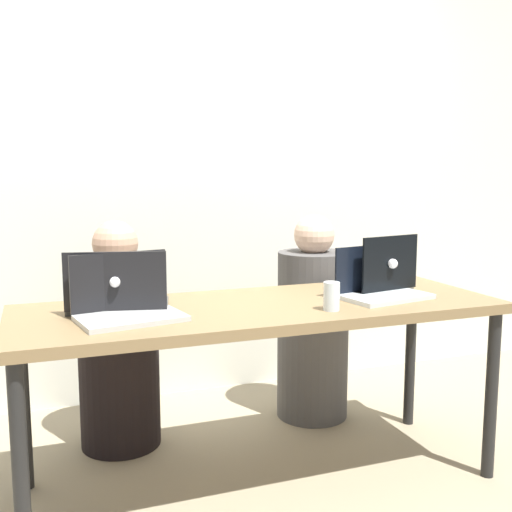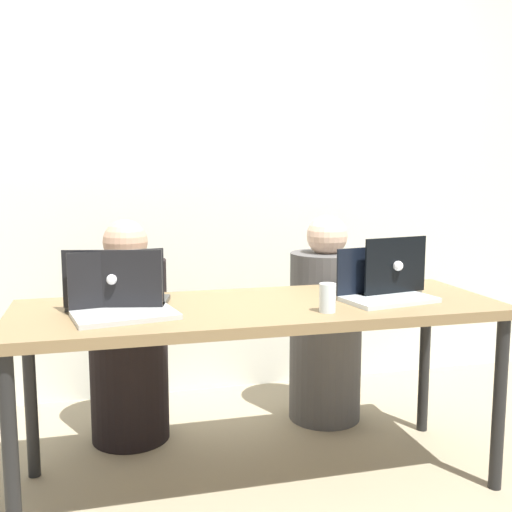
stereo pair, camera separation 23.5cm
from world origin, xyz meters
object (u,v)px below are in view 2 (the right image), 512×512
(laptop_back_left, at_px, (118,295))
(laptop_front_left, at_px, (122,302))
(water_glass_right, at_px, (327,300))
(laptop_back_right, at_px, (382,281))
(laptop_front_right, at_px, (384,289))
(person_on_left, at_px, (128,343))
(person_on_right, at_px, (326,329))

(laptop_back_left, xyz_separation_m, laptop_front_left, (0.01, -0.13, -0.00))
(laptop_front_left, relative_size, water_glass_right, 3.65)
(laptop_back_right, distance_m, laptop_front_right, 0.13)
(laptop_front_left, distance_m, water_glass_right, 0.74)
(laptop_back_right, xyz_separation_m, water_glass_right, (-0.35, -0.26, -0.01))
(person_on_left, xyz_separation_m, laptop_back_left, (-0.05, -0.46, 0.32))
(laptop_back_left, height_order, water_glass_right, laptop_back_left)
(laptop_back_left, distance_m, laptop_front_right, 1.04)
(person_on_right, bearing_deg, water_glass_right, 84.20)
(person_on_left, height_order, laptop_front_right, person_on_left)
(person_on_right, bearing_deg, laptop_front_left, 45.61)
(laptop_back_right, distance_m, water_glass_right, 0.43)
(person_on_left, xyz_separation_m, water_glass_right, (0.69, -0.73, 0.32))
(laptop_back_right, xyz_separation_m, laptop_front_right, (-0.05, -0.11, -0.01))
(laptop_front_left, distance_m, laptop_front_right, 1.02)
(laptop_front_right, bearing_deg, person_on_right, 80.83)
(person_on_left, xyz_separation_m, laptop_front_right, (0.98, -0.59, 0.32))
(laptop_back_left, bearing_deg, water_glass_right, 173.09)
(person_on_right, distance_m, laptop_front_left, 1.21)
(laptop_front_left, bearing_deg, person_on_right, 19.93)
(laptop_back_left, relative_size, laptop_front_left, 1.04)
(water_glass_right, bearing_deg, laptop_back_right, 36.55)
(laptop_front_left, height_order, laptop_front_right, laptop_front_left)
(person_on_left, bearing_deg, laptop_back_left, 74.35)
(laptop_front_right, relative_size, water_glass_right, 3.61)
(water_glass_right, bearing_deg, laptop_back_left, 160.00)
(person_on_right, xyz_separation_m, laptop_front_left, (-1.01, -0.59, 0.32))
(person_on_right, height_order, laptop_back_left, person_on_right)
(laptop_front_left, bearing_deg, water_glass_right, -21.34)
(laptop_back_right, height_order, water_glass_right, laptop_back_right)
(person_on_left, distance_m, laptop_front_left, 0.68)
(laptop_front_left, bearing_deg, person_on_left, 75.68)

